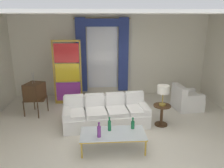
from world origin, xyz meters
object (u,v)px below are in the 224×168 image
Objects in this scene: peacock_figurine at (79,101)px; stained_glass_divider at (68,74)px; bottle_blue_decanter at (109,125)px; table_lamp_brass at (163,90)px; round_side_table at (162,113)px; bottle_crystal_tall at (133,124)px; couch_white_long at (106,114)px; vintage_tv at (35,92)px; coffee_table at (113,134)px; armchair_white at (186,100)px; bottle_amber_squat at (99,131)px.

stained_glass_divider is at bearing 131.79° from peacock_figurine.
bottle_blue_decanter is 0.16× the size of stained_glass_divider.
peacock_figurine is at bearing 149.22° from table_lamp_brass.
stained_glass_divider reaches higher than round_side_table.
bottle_crystal_tall is 0.13× the size of stained_glass_divider.
couch_white_long is 1.79× the size of vintage_tv.
couch_white_long is 1.20m from bottle_blue_decanter.
couch_white_long is at bearing -21.38° from vintage_tv.
bottle_blue_decanter is (-0.07, 0.12, 0.17)m from coffee_table.
round_side_table is (3.69, -1.01, -0.37)m from vintage_tv.
table_lamp_brass reaches higher than armchair_white.
coffee_table is 4.14× the size of bottle_amber_squat.
peacock_figurine is (-0.83, 1.25, -0.09)m from couch_white_long.
armchair_white is 1.50× the size of round_side_table.
peacock_figurine is at bearing -48.21° from stained_glass_divider.
table_lamp_brass reaches higher than bottle_blue_decanter.
bottle_amber_squat is (-0.20, -1.45, 0.25)m from couch_white_long.
round_side_table is (-1.12, -1.11, 0.07)m from armchair_white.
bottle_blue_decanter is at bearing 119.88° from coffee_table.
stained_glass_divider is 3.70× the size of round_side_table.
round_side_table is at bearing -30.78° from peacock_figurine.
bottle_amber_squat is at bearing -143.95° from table_lamp_brass.
peacock_figurine is at bearing 174.87° from armchair_white.
vintage_tv is at bearing -137.22° from stained_glass_divider.
armchair_white is at bearing 44.75° from table_lamp_brass.
coffee_table is at bearing 25.97° from bottle_amber_squat.
bottle_amber_squat is at bearing -154.03° from coffee_table.
peacock_figurine is at bearing 110.38° from coffee_table.
vintage_tv reaches higher than bottle_crystal_tall.
armchair_white is at bearing 44.75° from round_side_table.
round_side_table is at bearing 37.97° from coffee_table.
coffee_table is at bearing -142.03° from table_lamp_brass.
coffee_table is 0.39m from bottle_amber_squat.
armchair_white is (4.81, 0.10, -0.44)m from vintage_tv.
round_side_table is (1.76, 1.28, -0.20)m from bottle_amber_squat.
armchair_white reaches higher than round_side_table.
vintage_tv is 4.83m from armchair_white.
armchair_white is (2.87, 2.39, -0.27)m from bottle_amber_squat.
round_side_table is at bearing 44.46° from bottle_crystal_tall.
table_lamp_brass is (3.69, -1.01, 0.30)m from vintage_tv.
bottle_amber_squat is at bearing -131.45° from bottle_blue_decanter.
bottle_blue_decanter is 0.58× the size of round_side_table.
couch_white_long is 2.21m from stained_glass_divider.
couch_white_long is 2.71× the size of armchair_white.
table_lamp_brass is at bearing -15.23° from vintage_tv.
couch_white_long is at bearing 173.81° from table_lamp_brass.
stained_glass_divider is 3.34m from table_lamp_brass.
stained_glass_divider reaches higher than vintage_tv.
vintage_tv is 3.84m from table_lamp_brass.
round_side_table is at bearing -90.00° from table_lamp_brass.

